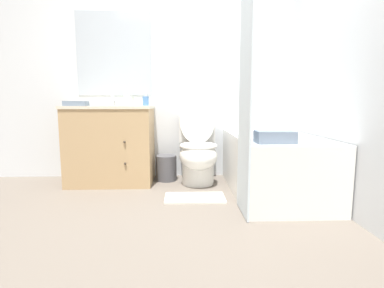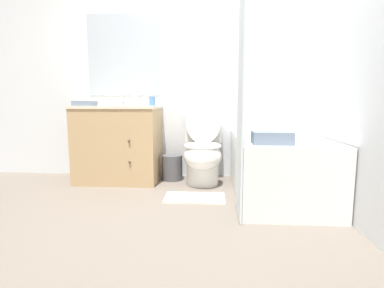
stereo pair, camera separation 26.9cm
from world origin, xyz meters
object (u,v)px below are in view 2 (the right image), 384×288
object	(u,v)px
sink_faucet	(123,103)
hand_towel_folded	(85,103)
tissue_box	(134,101)
bath_mat	(195,198)
wastebasket	(172,167)
soap_dispenser	(152,101)
vanity_cabinet	(119,143)
bath_towel_folded	(272,138)
toilet	(203,153)
bathtub	(276,166)

from	to	relation	value
sink_faucet	hand_towel_folded	distance (m)	0.48
tissue_box	hand_towel_folded	bearing A→B (deg)	-151.82
bath_mat	wastebasket	bearing A→B (deg)	113.70
soap_dispenser	vanity_cabinet	bearing A→B (deg)	-171.62
wastebasket	bath_towel_folded	size ratio (longest dim) A/B	0.96
bath_mat	toilet	bearing A→B (deg)	83.94
sink_faucet	bath_towel_folded	size ratio (longest dim) A/B	0.48
wastebasket	sink_faucet	bearing A→B (deg)	166.26
vanity_cabinet	bath_mat	bearing A→B (deg)	-34.40
soap_dispenser	bath_towel_folded	bearing A→B (deg)	-42.58
soap_dispenser	hand_towel_folded	size ratio (longest dim) A/B	0.58
bathtub	soap_dispenser	xyz separation A→B (m)	(-1.27, 0.49, 0.61)
hand_towel_folded	wastebasket	bearing A→B (deg)	14.33
bathtub	hand_towel_folded	world-z (taller)	hand_towel_folded
bathtub	sink_faucet	bearing A→B (deg)	158.59
sink_faucet	vanity_cabinet	bearing A→B (deg)	-90.00
hand_towel_folded	bath_mat	xyz separation A→B (m)	(1.18, -0.44, -0.86)
vanity_cabinet	sink_faucet	world-z (taller)	sink_faucet
soap_dispenser	hand_towel_folded	bearing A→B (deg)	-162.17
wastebasket	tissue_box	size ratio (longest dim) A/B	2.06
vanity_cabinet	soap_dispenser	size ratio (longest dim) A/B	6.93
bathtub	bath_mat	bearing A→B (deg)	-167.49
bathtub	bath_towel_folded	xyz separation A→B (m)	(-0.16, -0.53, 0.33)
toilet	hand_towel_folded	xyz separation A→B (m)	(-1.24, -0.09, 0.53)
toilet	tissue_box	size ratio (longest dim) A/B	6.35
wastebasket	hand_towel_folded	size ratio (longest dim) A/B	1.27
sink_faucet	bath_towel_folded	bearing A→B (deg)	-38.34
bath_towel_folded	hand_towel_folded	bearing A→B (deg)	155.74
bathtub	tissue_box	bearing A→B (deg)	160.56
vanity_cabinet	bath_towel_folded	bearing A→B (deg)	-33.04
hand_towel_folded	toilet	bearing A→B (deg)	4.18
hand_towel_folded	bath_towel_folded	xyz separation A→B (m)	(1.79, -0.81, -0.26)
tissue_box	bath_towel_folded	distance (m)	1.72
bathtub	soap_dispenser	bearing A→B (deg)	158.86
tissue_box	soap_dispenser	world-z (taller)	soap_dispenser
toilet	wastebasket	xyz separation A→B (m)	(-0.35, 0.14, -0.20)
bath_towel_folded	soap_dispenser	bearing A→B (deg)	137.42
vanity_cabinet	sink_faucet	xyz separation A→B (m)	(-0.00, 0.21, 0.44)
sink_faucet	bath_mat	distance (m)	1.48
bathtub	soap_dispenser	distance (m)	1.49
hand_towel_folded	bath_mat	size ratio (longest dim) A/B	0.41
hand_towel_folded	bath_mat	world-z (taller)	hand_towel_folded
bathtub	toilet	bearing A→B (deg)	152.67
vanity_cabinet	hand_towel_folded	bearing A→B (deg)	-151.67
tissue_box	bath_towel_folded	xyz separation A→B (m)	(1.32, -1.06, -0.28)
soap_dispenser	toilet	bearing A→B (deg)	-12.62
vanity_cabinet	soap_dispenser	bearing A→B (deg)	8.38
tissue_box	bath_towel_folded	size ratio (longest dim) A/B	0.47
vanity_cabinet	bath_towel_folded	size ratio (longest dim) A/B	3.06
tissue_box	vanity_cabinet	bearing A→B (deg)	-152.09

